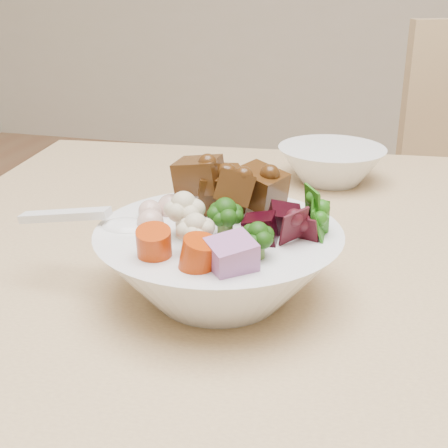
% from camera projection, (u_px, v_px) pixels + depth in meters
% --- Properties ---
extents(food_bowl, '(0.23, 0.23, 0.13)m').
position_uv_depth(food_bowl, '(221.00, 258.00, 0.59)').
color(food_bowl, white).
rests_on(food_bowl, dining_table).
extents(soup_spoon, '(0.14, 0.04, 0.03)m').
position_uv_depth(soup_spoon, '(110.00, 225.00, 0.59)').
color(soup_spoon, white).
rests_on(soup_spoon, food_bowl).
extents(side_bowl, '(0.16, 0.16, 0.05)m').
position_uv_depth(side_bowl, '(331.00, 165.00, 0.91)').
color(side_bowl, white).
rests_on(side_bowl, dining_table).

